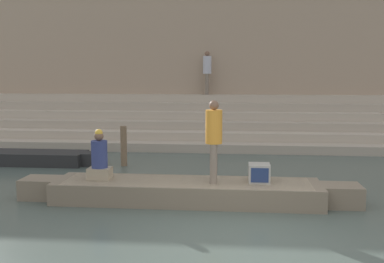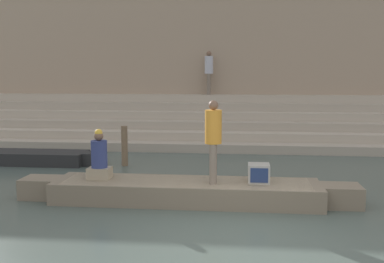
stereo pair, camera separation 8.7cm
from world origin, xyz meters
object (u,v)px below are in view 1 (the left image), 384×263
object	(u,v)px
person_on_steps	(207,70)
moored_boat_shore	(24,157)
mooring_post	(124,146)
person_standing	(214,136)
tv_set	(259,173)
rowboat_main	(186,191)
person_rowing	(99,159)

from	to	relation	value
person_on_steps	moored_boat_shore	bearing A→B (deg)	-71.02
mooring_post	person_on_steps	xyz separation A→B (m)	(2.04, 6.16, 2.27)
person_standing	tv_set	world-z (taller)	person_standing
person_standing	moored_boat_shore	world-z (taller)	person_standing
moored_boat_shore	person_standing	bearing A→B (deg)	-28.35
person_standing	person_on_steps	xyz separation A→B (m)	(-0.77, 9.78, 1.44)
rowboat_main	mooring_post	bearing A→B (deg)	119.79
mooring_post	moored_boat_shore	bearing A→B (deg)	-179.52
person_standing	tv_set	size ratio (longest dim) A/B	3.73
person_rowing	tv_set	bearing A→B (deg)	-4.76
person_rowing	moored_boat_shore	xyz separation A→B (m)	(-3.42, 3.45, -0.66)
tv_set	mooring_post	xyz separation A→B (m)	(-3.75, 3.44, -0.04)
person_rowing	moored_boat_shore	size ratio (longest dim) A/B	0.23
person_rowing	person_on_steps	world-z (taller)	person_on_steps
mooring_post	person_on_steps	size ratio (longest dim) A/B	0.65
tv_set	person_on_steps	size ratio (longest dim) A/B	0.25
person_on_steps	mooring_post	bearing A→B (deg)	-49.82
tv_set	person_on_steps	world-z (taller)	person_on_steps
person_rowing	mooring_post	world-z (taller)	person_rowing
moored_boat_shore	person_on_steps	bearing A→B (deg)	53.64
person_standing	tv_set	distance (m)	1.24
person_rowing	tv_set	distance (m)	3.40
rowboat_main	person_rowing	xyz separation A→B (m)	(-1.88, 0.06, 0.63)
moored_boat_shore	mooring_post	bearing A→B (deg)	3.62
moored_boat_shore	mooring_post	size ratio (longest dim) A/B	4.06
rowboat_main	person_rowing	distance (m)	1.98
person_standing	mooring_post	xyz separation A→B (m)	(-2.81, 3.62, -0.84)
tv_set	mooring_post	world-z (taller)	mooring_post
rowboat_main	person_on_steps	world-z (taller)	person_on_steps
mooring_post	person_on_steps	bearing A→B (deg)	71.71
moored_boat_shore	person_rowing	bearing A→B (deg)	-42.16
person_rowing	mooring_post	xyz separation A→B (m)	(-0.36, 3.48, -0.28)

